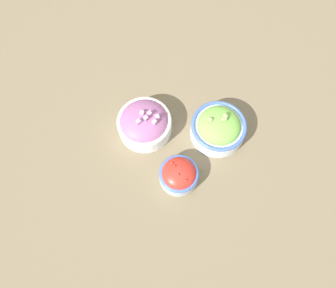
% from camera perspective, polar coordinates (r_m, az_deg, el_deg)
% --- Properties ---
extents(ground_plane, '(3.00, 3.00, 0.00)m').
position_cam_1_polar(ground_plane, '(0.97, 0.00, -0.66)').
color(ground_plane, '#75664C').
extents(bowl_red_onion, '(0.16, 0.16, 0.09)m').
position_cam_1_polar(bowl_red_onion, '(0.96, -4.11, 3.66)').
color(bowl_red_onion, white).
rests_on(bowl_red_onion, ground_plane).
extents(bowl_cherry_tomatoes, '(0.11, 0.11, 0.07)m').
position_cam_1_polar(bowl_cherry_tomatoes, '(0.91, 1.92, -5.34)').
color(bowl_cherry_tomatoes, '#B2C1CC').
rests_on(bowl_cherry_tomatoes, ground_plane).
extents(bowl_lettuce, '(0.16, 0.16, 0.09)m').
position_cam_1_polar(bowl_lettuce, '(0.96, 8.78, 2.85)').
color(bowl_lettuce, silver).
rests_on(bowl_lettuce, ground_plane).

